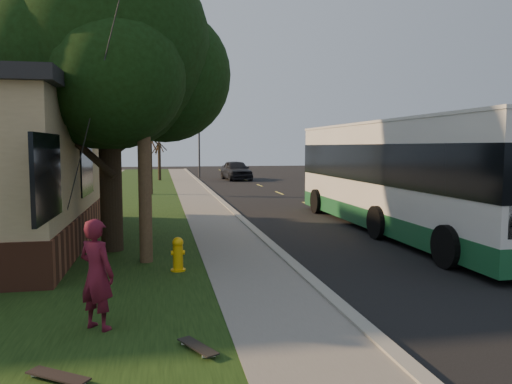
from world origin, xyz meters
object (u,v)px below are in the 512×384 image
at_px(distant_car, 236,170).
at_px(skateboard_main, 198,347).
at_px(fire_hydrant, 178,254).
at_px(skateboarder, 97,274).
at_px(utility_pole, 142,63).
at_px(traffic_signal, 199,142).
at_px(bare_tree_far, 159,156).
at_px(bare_tree_near, 150,157).
at_px(leafy_tree, 109,51).
at_px(transit_bus, 404,174).
at_px(skateboard_spare, 58,376).

bearing_deg(distant_car, skateboard_main, -104.53).
height_order(fire_hydrant, distant_car, distant_car).
bearing_deg(skateboard_main, skateboarder, 141.87).
relative_size(utility_pole, skateboarder, 5.51).
bearing_deg(skateboarder, traffic_signal, -59.37).
height_order(bare_tree_far, traffic_signal, traffic_signal).
bearing_deg(bare_tree_near, traffic_signal, 75.96).
bearing_deg(bare_tree_near, utility_pole, -89.34).
relative_size(bare_tree_near, distant_car, 0.90).
bearing_deg(leafy_tree, bare_tree_far, 87.55).
bearing_deg(traffic_signal, transit_bus, -81.86).
bearing_deg(skateboard_main, skateboard_spare, -161.25).
height_order(bare_tree_near, distant_car, bare_tree_near).
xyz_separation_m(traffic_signal, skateboard_spare, (-4.64, -38.92, -3.04)).
xyz_separation_m(skateboard_main, skateboard_spare, (-1.64, -0.56, 0.00)).
relative_size(fire_hydrant, transit_bus, 0.06).
bearing_deg(skateboarder, bare_tree_far, -54.18).
bearing_deg(leafy_tree, utility_pole, -62.40).
relative_size(bare_tree_near, traffic_signal, 0.78).
xyz_separation_m(transit_bus, distant_car, (-1.53, 26.11, -1.07)).
bearing_deg(traffic_signal, distant_car, -53.99).
relative_size(fire_hydrant, skateboard_main, 0.97).
relative_size(fire_hydrant, bare_tree_far, 0.18).
xyz_separation_m(skateboarder, skateboard_spare, (-0.25, -1.64, -0.77)).
relative_size(bare_tree_far, traffic_signal, 0.73).
bearing_deg(fire_hydrant, bare_tree_near, 92.86).
bearing_deg(skateboarder, skateboard_spare, 118.64).
height_order(bare_tree_far, distant_car, bare_tree_far).
relative_size(fire_hydrant, distant_car, 0.15).
bearing_deg(fire_hydrant, bare_tree_far, 90.76).
xyz_separation_m(traffic_signal, transit_bus, (4.28, -29.89, -1.27)).
xyz_separation_m(bare_tree_near, skateboard_main, (1.00, -22.36, -2.03)).
distance_m(fire_hydrant, skateboard_main, 4.37).
height_order(leafy_tree, distant_car, leafy_tree).
bearing_deg(bare_tree_far, utility_pole, -90.60).
distance_m(leafy_tree, skateboard_main, 8.80).
bearing_deg(skateboard_spare, transit_bus, 45.35).
distance_m(fire_hydrant, skateboarder, 3.55).
distance_m(utility_pole, distant_car, 30.19).
relative_size(utility_pole, skateboard_spare, 11.55).
bearing_deg(skateboard_spare, utility_pole, 81.97).
bearing_deg(distant_car, traffic_signal, 120.92).
bearing_deg(leafy_tree, skateboard_spare, -89.76).
bearing_deg(utility_pole, bare_tree_far, 89.40).
xyz_separation_m(leafy_tree, skateboarder, (0.28, -5.92, -4.27)).
distance_m(utility_pole, skateboard_spare, 7.48).
height_order(skateboard_spare, distant_car, distant_car).
height_order(traffic_signal, distant_car, traffic_signal).
distance_m(traffic_signal, distant_car, 5.23).
distance_m(skateboarder, skateboard_main, 1.92).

